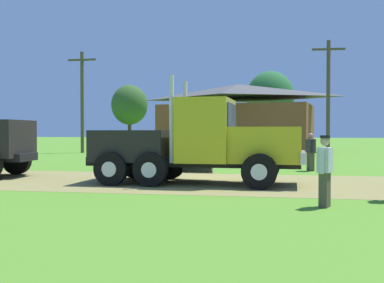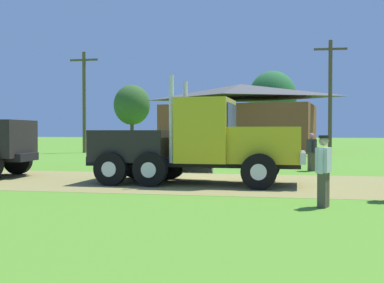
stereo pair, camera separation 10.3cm
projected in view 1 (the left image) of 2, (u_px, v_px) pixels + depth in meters
name	position (u px, v px, depth m)	size (l,w,h in m)	color
ground_plane	(194.00, 182.00, 15.25)	(200.00, 200.00, 0.00)	#548D28
dirt_track	(194.00, 182.00, 15.25)	(120.00, 6.16, 0.01)	olive
truck_foreground_white	(197.00, 145.00, 14.88)	(6.82, 2.82, 3.34)	black
visitor_walking_mid	(325.00, 169.00, 10.26)	(0.38, 0.56, 1.57)	silver
visitor_far_side	(311.00, 151.00, 19.47)	(0.41, 0.57, 1.57)	#2D2D33
shed_building	(238.00, 119.00, 39.09)	(13.33, 9.64, 5.54)	brown
utility_pole_near	(82.00, 99.00, 35.51)	(2.20, 0.26, 7.61)	#4E4728
utility_pole_far	(328.00, 94.00, 32.14)	(2.20, 0.26, 7.83)	brown
tree_left	(130.00, 105.00, 59.05)	(4.55, 4.55, 7.42)	#513823
tree_mid	(270.00, 97.00, 51.13)	(5.17, 5.17, 8.15)	#513823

